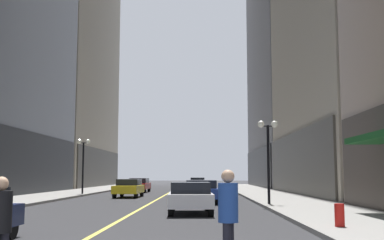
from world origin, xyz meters
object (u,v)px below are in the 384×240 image
at_px(traffic_light_near_right, 364,32).
at_px(car_red, 139,185).
at_px(car_white, 190,197).
at_px(car_yellow, 129,187).
at_px(car_grey, 198,183).
at_px(street_lamp_right_mid, 268,143).
at_px(pedestrian_in_black_coat, 0,222).
at_px(street_lamp_left_far, 83,154).
at_px(car_blue, 201,190).
at_px(pedestrian_in_blue_hoodie, 228,212).
at_px(fire_hydrant_right, 340,218).

bearing_deg(traffic_light_near_right, car_red, 102.21).
bearing_deg(car_white, car_yellow, 108.16).
height_order(car_grey, street_lamp_right_mid, street_lamp_right_mid).
bearing_deg(pedestrian_in_black_coat, street_lamp_right_mid, 69.92).
bearing_deg(car_red, street_lamp_left_far, -115.23).
relative_size(car_white, car_grey, 0.90).
distance_m(car_blue, traffic_light_near_right, 21.44).
height_order(car_blue, pedestrian_in_blue_hoodie, pedestrian_in_blue_hoodie).
bearing_deg(traffic_light_near_right, pedestrian_in_blue_hoodie, 148.72).
distance_m(car_blue, pedestrian_in_black_coat, 21.15).
bearing_deg(street_lamp_left_far, car_blue, -45.81).
relative_size(street_lamp_left_far, street_lamp_right_mid, 1.00).
distance_m(car_yellow, car_grey, 20.78).
bearing_deg(car_white, car_blue, 86.68).
relative_size(car_yellow, car_grey, 0.93).
bearing_deg(traffic_light_near_right, pedestrian_in_black_coat, 178.44).
relative_size(car_yellow, street_lamp_right_mid, 0.96).
bearing_deg(car_grey, street_lamp_right_mid, -82.82).
xyz_separation_m(pedestrian_in_black_coat, traffic_light_near_right, (5.40, -0.15, 2.82)).
relative_size(car_red, pedestrian_in_blue_hoodie, 2.44).
relative_size(car_blue, fire_hydrant_right, 5.93).
distance_m(car_white, street_lamp_right_mid, 6.47).
bearing_deg(street_lamp_left_far, car_white, -62.91).
distance_m(pedestrian_in_blue_hoodie, traffic_light_near_right, 3.59).
height_order(car_red, pedestrian_in_blue_hoodie, pedestrian_in_blue_hoodie).
bearing_deg(car_white, street_lamp_left_far, 117.09).
bearing_deg(car_grey, car_white, -90.17).
bearing_deg(pedestrian_in_black_coat, fire_hydrant_right, 44.75).
height_order(car_red, traffic_light_near_right, traffic_light_near_right).
bearing_deg(pedestrian_in_black_coat, car_white, 79.17).
bearing_deg(pedestrian_in_blue_hoodie, car_blue, 91.32).
xyz_separation_m(car_white, pedestrian_in_black_coat, (-2.52, -13.19, 0.21)).
distance_m(car_yellow, street_lamp_left_far, 5.49).
xyz_separation_m(traffic_light_near_right, fire_hydrant_right, (1.55, 7.04, -3.34)).
height_order(pedestrian_in_blue_hoodie, street_lamp_right_mid, street_lamp_right_mid).
bearing_deg(car_yellow, fire_hydrant_right, -66.21).
height_order(pedestrian_in_blue_hoodie, street_lamp_left_far, street_lamp_left_far).
height_order(car_red, street_lamp_right_mid, street_lamp_right_mid).
height_order(pedestrian_in_black_coat, street_lamp_right_mid, street_lamp_right_mid).
xyz_separation_m(car_yellow, car_grey, (4.91, 20.19, 0.00)).
height_order(car_white, street_lamp_left_far, street_lamp_left_far).
distance_m(car_blue, street_lamp_left_far, 13.61).
height_order(traffic_light_near_right, street_lamp_right_mid, traffic_light_near_right).
bearing_deg(car_blue, car_yellow, 127.29).
bearing_deg(street_lamp_left_far, car_grey, 62.86).
bearing_deg(car_yellow, car_grey, 76.33).
height_order(car_red, pedestrian_in_black_coat, pedestrian_in_black_coat).
bearing_deg(car_white, street_lamp_right_mid, 48.65).
bearing_deg(pedestrian_in_blue_hoodie, street_lamp_left_far, 108.35).
bearing_deg(fire_hydrant_right, car_red, 107.50).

